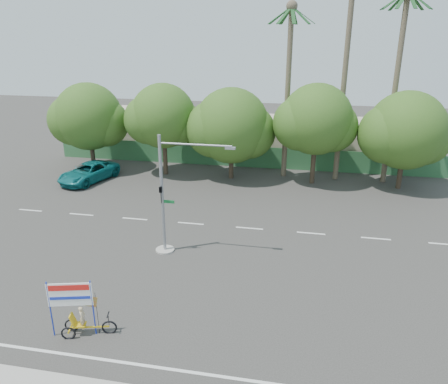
# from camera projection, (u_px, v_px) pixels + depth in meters

# --- Properties ---
(ground) EXTENTS (120.00, 120.00, 0.00)m
(ground) POSITION_uv_depth(u_px,v_px,m) (188.00, 292.00, 21.75)
(ground) COLOR #33302D
(ground) RESTS_ON ground
(fence) EXTENTS (38.00, 0.08, 2.00)m
(fence) POSITION_uv_depth(u_px,v_px,m) (248.00, 157.00, 41.17)
(fence) COLOR #336B3D
(fence) RESTS_ON ground
(building_left) EXTENTS (12.00, 8.00, 4.00)m
(building_left) POSITION_uv_depth(u_px,v_px,m) (162.00, 132.00, 46.73)
(building_left) COLOR #C2B19A
(building_left) RESTS_ON ground
(building_right) EXTENTS (14.00, 8.00, 3.60)m
(building_right) POSITION_uv_depth(u_px,v_px,m) (334.00, 141.00, 43.61)
(building_right) COLOR #C2B19A
(building_right) RESTS_ON ground
(tree_far_left) EXTENTS (7.14, 6.00, 7.96)m
(tree_far_left) POSITION_uv_depth(u_px,v_px,m) (88.00, 119.00, 39.12)
(tree_far_left) COLOR #473828
(tree_far_left) RESTS_ON ground
(tree_left) EXTENTS (6.66, 5.60, 8.07)m
(tree_left) POSITION_uv_depth(u_px,v_px,m) (163.00, 118.00, 37.78)
(tree_left) COLOR #473828
(tree_left) RESTS_ON ground
(tree_center) EXTENTS (7.62, 6.40, 7.85)m
(tree_center) POSITION_uv_depth(u_px,v_px,m) (231.00, 128.00, 36.92)
(tree_center) COLOR #473828
(tree_center) RESTS_ON ground
(tree_right) EXTENTS (6.90, 5.80, 8.36)m
(tree_right) POSITION_uv_depth(u_px,v_px,m) (316.00, 122.00, 35.41)
(tree_right) COLOR #473828
(tree_right) RESTS_ON ground
(tree_far_right) EXTENTS (7.38, 6.20, 7.94)m
(tree_far_right) POSITION_uv_depth(u_px,v_px,m) (405.00, 133.00, 34.38)
(tree_far_right) COLOR #473828
(tree_far_right) RESTS_ON ground
(palm_tall) EXTENTS (3.73, 3.79, 17.45)m
(palm_tall) POSITION_uv_depth(u_px,v_px,m) (347.00, 54.00, 34.59)
(palm_tall) COLOR #70604C
(palm_tall) RESTS_ON ground
(palm_mid) EXTENTS (3.73, 3.79, 15.45)m
(palm_mid) POSITION_uv_depth(u_px,v_px,m) (398.00, 69.00, 34.26)
(palm_mid) COLOR #70604C
(palm_mid) RESTS_ON ground
(palm_short) EXTENTS (3.73, 3.79, 14.45)m
(palm_short) POSITION_uv_depth(u_px,v_px,m) (289.00, 74.00, 35.95)
(palm_short) COLOR #70604C
(palm_short) RESTS_ON ground
(traffic_signal) EXTENTS (4.72, 1.10, 7.00)m
(traffic_signal) POSITION_uv_depth(u_px,v_px,m) (168.00, 205.00, 24.78)
(traffic_signal) COLOR gray
(traffic_signal) RESTS_ON ground
(trike_billboard) EXTENTS (2.66, 1.01, 2.68)m
(trike_billboard) POSITION_uv_depth(u_px,v_px,m) (79.00, 313.00, 18.41)
(trike_billboard) COLOR black
(trike_billboard) RESTS_ON ground
(pickup_truck) EXTENTS (4.17, 6.17, 1.57)m
(pickup_truck) POSITION_uv_depth(u_px,v_px,m) (89.00, 172.00, 37.40)
(pickup_truck) COLOR #0F676A
(pickup_truck) RESTS_ON ground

